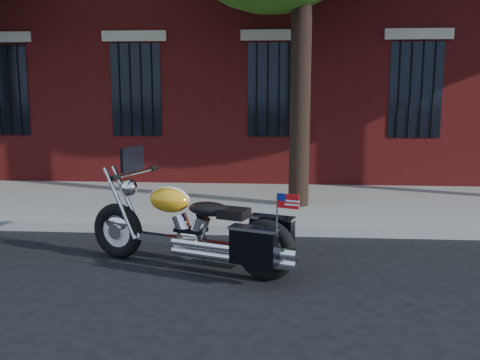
{
  "coord_description": "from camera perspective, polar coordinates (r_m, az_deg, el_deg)",
  "views": [
    {
      "loc": [
        0.15,
        -6.6,
        2.19
      ],
      "look_at": [
        -0.4,
        0.8,
        0.95
      ],
      "focal_mm": 40.0,
      "sensor_mm": 36.0,
      "label": 1
    }
  ],
  "objects": [
    {
      "name": "ground",
      "position": [
        6.96,
        2.83,
        -8.85
      ],
      "size": [
        120.0,
        120.0,
        0.0
      ],
      "primitive_type": "plane",
      "color": "black",
      "rests_on": "ground"
    },
    {
      "name": "curb",
      "position": [
        8.26,
        3.08,
        -5.34
      ],
      "size": [
        40.0,
        0.16,
        0.15
      ],
      "primitive_type": "cube",
      "color": "gray",
      "rests_on": "ground"
    },
    {
      "name": "sidewalk",
      "position": [
        10.09,
        3.31,
        -2.61
      ],
      "size": [
        40.0,
        3.6,
        0.15
      ],
      "primitive_type": "cube",
      "color": "gray",
      "rests_on": "ground"
    },
    {
      "name": "motorcycle",
      "position": [
        6.56,
        -4.56,
        -5.44
      ],
      "size": [
        2.71,
        1.5,
        1.49
      ],
      "rotation": [
        0.0,
        0.0,
        -0.35
      ],
      "color": "black",
      "rests_on": "ground"
    }
  ]
}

